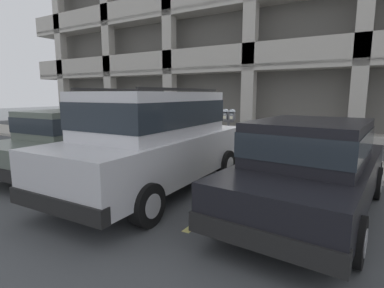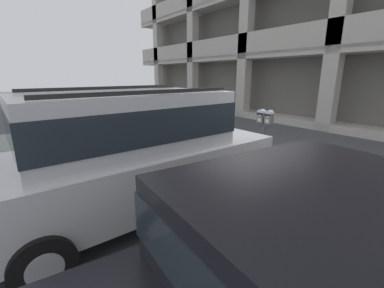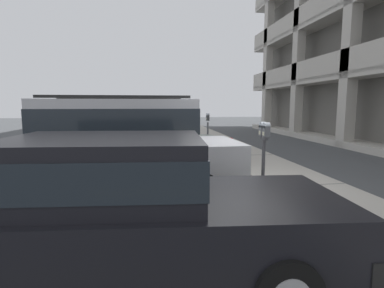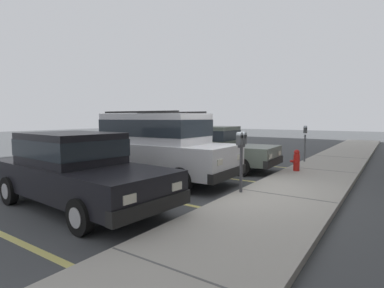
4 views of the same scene
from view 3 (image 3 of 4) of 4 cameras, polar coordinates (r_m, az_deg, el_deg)
name	(u,v)px [view 3 (image 3 of 4)]	position (r m, az deg, el deg)	size (l,w,h in m)	color
ground_plane	(242,195)	(6.58, 9.48, -9.59)	(80.00, 80.00, 0.10)	#444749
sidewalk	(299,188)	(7.04, 19.75, -7.88)	(40.00, 2.20, 0.12)	#ADA89E
parking_stall_lines	(185,223)	(4.91, -1.39, -14.89)	(12.06, 4.80, 0.01)	#DBD16B
silver_suv	(121,144)	(6.11, -13.36, -0.09)	(2.12, 4.83, 2.03)	silver
red_sedan	(140,141)	(8.88, -9.90, 0.56)	(2.00, 4.56, 1.54)	#5B665B
dark_hatchback	(125,204)	(3.33, -12.67, -11.05)	(2.06, 4.59, 1.54)	black
parking_meter_near	(264,140)	(6.20, 13.56, 0.79)	(0.35, 0.12, 1.41)	#47474C
parking_meter_far	(208,126)	(11.94, 3.01, 3.54)	(0.15, 0.12, 1.42)	#595B60
fire_hydrant	(231,149)	(9.80, 7.35, -0.86)	(0.30, 0.30, 0.70)	red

